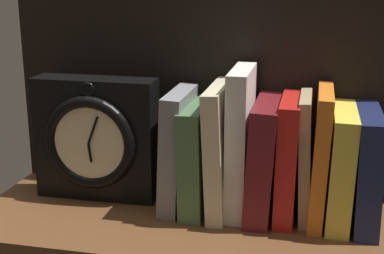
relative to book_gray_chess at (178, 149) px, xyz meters
The scene contains 13 objects.
ground_plane 12.61cm from the book_gray_chess, 55.36° to the right, with size 70.42×28.99×2.50cm, color brown.
back_panel 14.68cm from the book_gray_chess, 69.05° to the left, with size 70.42×1.20×41.91cm, color black.
book_gray_chess is the anchor object (origin of this frame).
book_green_romantic 3.82cm from the book_gray_chess, ahead, with size 3.61×15.66×17.64cm, color #476B44.
book_cream_twain 7.18cm from the book_gray_chess, ahead, with size 2.74×16.17×20.88cm, color beige.
book_white_catcher 10.60cm from the book_gray_chess, ahead, with size 3.14×13.45×23.71cm, color silver.
book_maroon_dawkins 14.28cm from the book_gray_chess, ahead, with size 4.00×16.22×18.67cm, color maroon.
book_red_requiem 18.12cm from the book_gray_chess, ahead, with size 3.08×14.45×19.34cm, color red.
book_tan_shortstories 20.82cm from the book_gray_chess, ahead, with size 1.72×12.02×19.93cm, color tan.
book_orange_pandolfini 23.11cm from the book_gray_chess, ahead, with size 2.25×14.98×20.87cm, color orange.
book_yellow_seinlanguage 26.31cm from the book_gray_chess, ahead, with size 3.54×16.05×17.95cm, color gold.
book_navy_bierce 30.18cm from the book_gray_chess, ahead, with size 3.61×16.68×17.89cm, color #192147.
framed_clock 14.62cm from the book_gray_chess, behind, with size 21.05×7.09×21.05cm.
Camera 1 is at (18.12, -80.60, 38.80)cm, focal length 52.22 mm.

